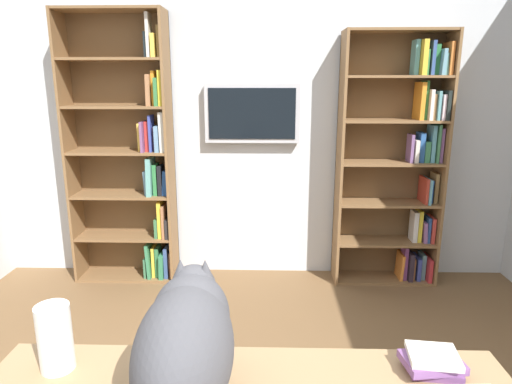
% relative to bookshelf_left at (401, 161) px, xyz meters
% --- Properties ---
extents(wall_back, '(4.52, 0.06, 2.70)m').
position_rel_bookshelf_left_xyz_m(wall_back, '(1.20, -0.17, 0.32)').
color(wall_back, silver).
rests_on(wall_back, ground).
extents(bookshelf_left, '(0.84, 0.28, 2.05)m').
position_rel_bookshelf_left_xyz_m(bookshelf_left, '(0.00, 0.00, 0.00)').
color(bookshelf_left, brown).
rests_on(bookshelf_left, ground).
extents(bookshelf_right, '(0.84, 0.28, 2.21)m').
position_rel_bookshelf_left_xyz_m(bookshelf_right, '(2.21, -0.00, 0.02)').
color(bookshelf_right, brown).
rests_on(bookshelf_right, ground).
extents(wall_mounted_tv, '(0.78, 0.07, 0.48)m').
position_rel_bookshelf_left_xyz_m(wall_mounted_tv, '(1.22, -0.08, 0.38)').
color(wall_mounted_tv, '#B7B7BC').
extents(cat, '(0.28, 0.65, 0.39)m').
position_rel_bookshelf_left_xyz_m(cat, '(1.32, 2.45, -0.11)').
color(cat, '#4C4C51').
rests_on(cat, desk).
extents(paper_towel_roll, '(0.11, 0.11, 0.23)m').
position_rel_bookshelf_left_xyz_m(paper_towel_roll, '(1.78, 2.32, -0.19)').
color(paper_towel_roll, white).
rests_on(paper_towel_roll, desk).
extents(desk_book_stack, '(0.20, 0.15, 0.07)m').
position_rel_bookshelf_left_xyz_m(desk_book_stack, '(0.54, 2.31, -0.26)').
color(desk_book_stack, '#7A4C84').
rests_on(desk_book_stack, desk).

